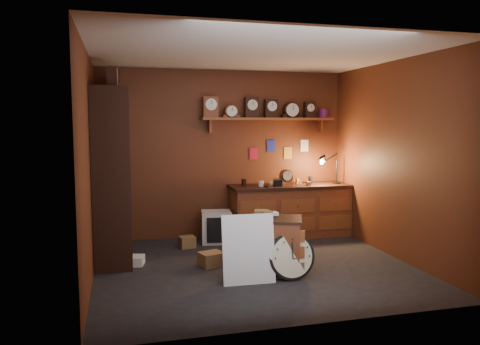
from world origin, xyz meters
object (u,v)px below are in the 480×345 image
big_round_clock (291,256)px  shelving_unit (110,167)px  workbench (291,207)px  low_cabinet (276,243)px

big_round_clock → shelving_unit: bearing=143.3°
shelving_unit → workbench: shelving_unit is taller
low_cabinet → big_round_clock: (0.10, -0.27, -0.10)m
shelving_unit → workbench: (2.84, 0.49, -0.78)m
workbench → big_round_clock: bearing=-110.6°
low_cabinet → big_round_clock: low_cabinet is taller
shelving_unit → big_round_clock: size_ratio=4.52×
shelving_unit → workbench: 2.99m
shelving_unit → low_cabinet: bearing=-32.9°
workbench → low_cabinet: (-0.86, -1.78, -0.09)m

